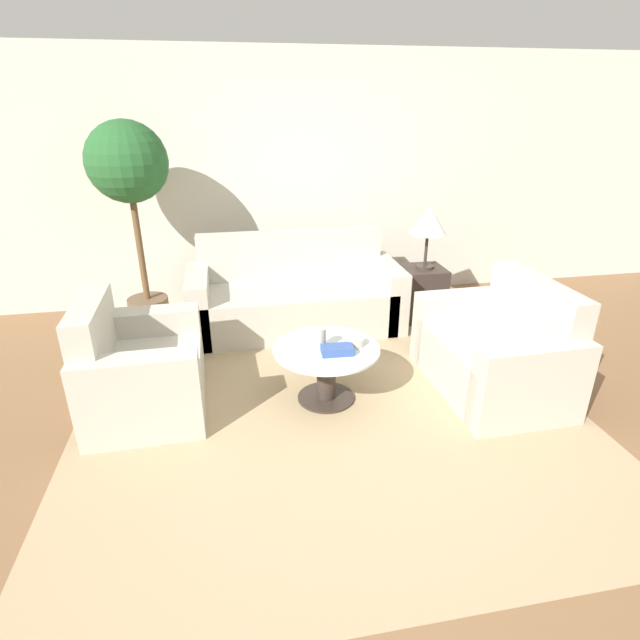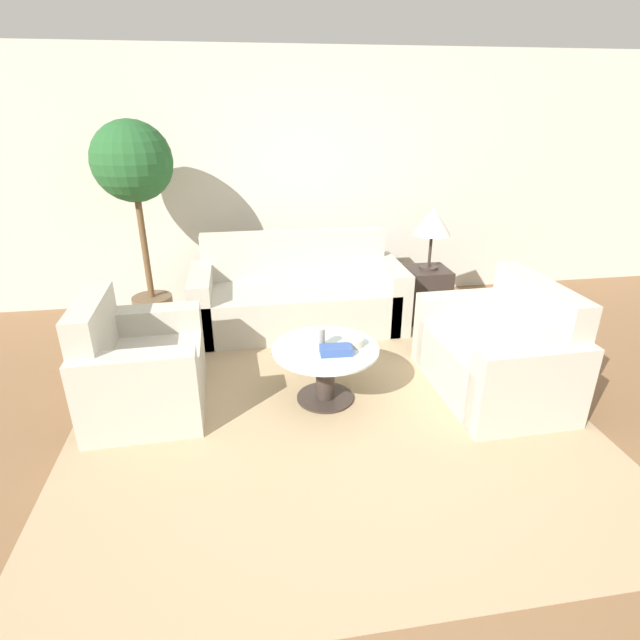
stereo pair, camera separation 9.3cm
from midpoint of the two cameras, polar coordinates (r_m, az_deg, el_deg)
name	(u,v)px [view 2 (the right image)]	position (r m, az deg, el deg)	size (l,w,h in m)	color
ground_plane	(360,445)	(3.42, 5.44, -14.05)	(14.00, 14.00, 0.00)	brown
wall_back	(302,181)	(5.57, -1.52, 15.58)	(10.00, 0.06, 2.60)	beige
rug	(325,398)	(3.86, 1.30, -8.92)	(3.61, 3.70, 0.01)	tan
sofa_main	(298,297)	(5.00, -2.03, 2.64)	(2.05, 0.86, 0.90)	#B2AD9E
armchair	(137,371)	(3.86, -19.53, -5.52)	(0.82, 1.01, 0.86)	#B2AD9E
loveseat	(501,356)	(4.11, 20.57, -3.86)	(0.85, 1.25, 0.88)	#B2AD9E
coffee_table	(325,366)	(3.72, 1.34, -5.32)	(0.79, 0.79, 0.44)	#332823
side_table	(426,294)	(5.26, 12.54, 2.93)	(0.41, 0.41, 0.54)	#332823
table_lamp	(433,222)	(5.05, 13.29, 10.81)	(0.36, 0.36, 0.61)	#332823
potted_plant	(135,181)	(4.96, -19.88, 14.76)	(0.72, 0.72, 1.96)	brown
vase	(319,338)	(3.61, 0.65, -2.11)	(0.08, 0.08, 0.16)	#9E998E
bowl	(353,342)	(3.68, 4.57, -2.52)	(0.15, 0.15, 0.06)	beige
book_stack	(336,350)	(3.56, 2.60, -3.46)	(0.23, 0.13, 0.06)	#334C8C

